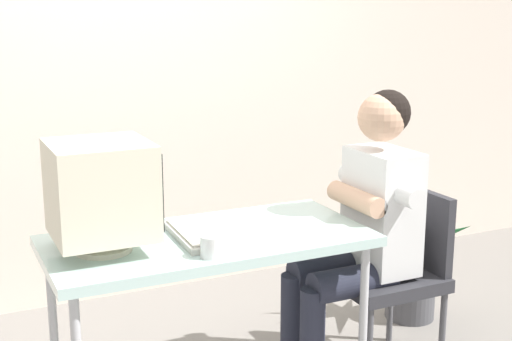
{
  "coord_description": "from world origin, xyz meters",
  "views": [
    {
      "loc": [
        -0.99,
        -2.55,
        1.66
      ],
      "look_at": [
        0.21,
        0.0,
        1.01
      ],
      "focal_mm": 49.93,
      "sensor_mm": 36.0,
      "label": 1
    }
  ],
  "objects_px": {
    "crt_monitor": "(102,191)",
    "keyboard": "(196,234)",
    "desk_mug": "(212,246)",
    "office_chair": "(394,266)",
    "desk": "(208,250)",
    "person_seated": "(362,223)",
    "potted_plant": "(412,262)"
  },
  "relations": [
    {
      "from": "desk",
      "to": "person_seated",
      "type": "height_order",
      "value": "person_seated"
    },
    {
      "from": "desk_mug",
      "to": "office_chair",
      "type": "bearing_deg",
      "value": 12.18
    },
    {
      "from": "office_chair",
      "to": "potted_plant",
      "type": "xyz_separation_m",
      "value": [
        0.4,
        0.38,
        -0.17
      ]
    },
    {
      "from": "desk",
      "to": "office_chair",
      "type": "distance_m",
      "value": 0.94
    },
    {
      "from": "crt_monitor",
      "to": "office_chair",
      "type": "height_order",
      "value": "crt_monitor"
    },
    {
      "from": "desk",
      "to": "person_seated",
      "type": "bearing_deg",
      "value": -1.33
    },
    {
      "from": "keyboard",
      "to": "desk_mug",
      "type": "distance_m",
      "value": 0.23
    },
    {
      "from": "keyboard",
      "to": "office_chair",
      "type": "xyz_separation_m",
      "value": [
        0.97,
        -0.01,
        -0.28
      ]
    },
    {
      "from": "desk",
      "to": "person_seated",
      "type": "relative_size",
      "value": 0.99
    },
    {
      "from": "desk",
      "to": "potted_plant",
      "type": "distance_m",
      "value": 1.42
    },
    {
      "from": "potted_plant",
      "to": "desk_mug",
      "type": "height_order",
      "value": "desk_mug"
    },
    {
      "from": "office_chair",
      "to": "desk_mug",
      "type": "xyz_separation_m",
      "value": [
        -0.99,
        -0.21,
        0.31
      ]
    },
    {
      "from": "crt_monitor",
      "to": "person_seated",
      "type": "relative_size",
      "value": 0.32
    },
    {
      "from": "crt_monitor",
      "to": "office_chair",
      "type": "xyz_separation_m",
      "value": [
        1.33,
        -0.02,
        -0.51
      ]
    },
    {
      "from": "desk_mug",
      "to": "crt_monitor",
      "type": "bearing_deg",
      "value": 146.28
    },
    {
      "from": "desk",
      "to": "keyboard",
      "type": "distance_m",
      "value": 0.09
    },
    {
      "from": "desk",
      "to": "desk_mug",
      "type": "distance_m",
      "value": 0.26
    },
    {
      "from": "keyboard",
      "to": "potted_plant",
      "type": "height_order",
      "value": "keyboard"
    },
    {
      "from": "crt_monitor",
      "to": "desk_mug",
      "type": "bearing_deg",
      "value": -33.72
    },
    {
      "from": "desk",
      "to": "crt_monitor",
      "type": "distance_m",
      "value": 0.51
    },
    {
      "from": "crt_monitor",
      "to": "person_seated",
      "type": "distance_m",
      "value": 1.18
    },
    {
      "from": "keyboard",
      "to": "potted_plant",
      "type": "bearing_deg",
      "value": 15.12
    },
    {
      "from": "office_chair",
      "to": "person_seated",
      "type": "relative_size",
      "value": 0.64
    },
    {
      "from": "desk",
      "to": "office_chair",
      "type": "height_order",
      "value": "office_chair"
    },
    {
      "from": "crt_monitor",
      "to": "keyboard",
      "type": "xyz_separation_m",
      "value": [
        0.37,
        -0.0,
        -0.22
      ]
    },
    {
      "from": "potted_plant",
      "to": "office_chair",
      "type": "bearing_deg",
      "value": -136.49
    },
    {
      "from": "desk_mug",
      "to": "person_seated",
      "type": "bearing_deg",
      "value": 14.86
    },
    {
      "from": "potted_plant",
      "to": "desk_mug",
      "type": "relative_size",
      "value": 7.35
    },
    {
      "from": "person_seated",
      "to": "potted_plant",
      "type": "xyz_separation_m",
      "value": [
        0.59,
        0.38,
        -0.41
      ]
    },
    {
      "from": "desk",
      "to": "potted_plant",
      "type": "bearing_deg",
      "value": 15.58
    },
    {
      "from": "office_chair",
      "to": "potted_plant",
      "type": "relative_size",
      "value": 1.16
    },
    {
      "from": "crt_monitor",
      "to": "person_seated",
      "type": "xyz_separation_m",
      "value": [
        1.15,
        -0.02,
        -0.27
      ]
    }
  ]
}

